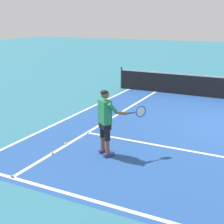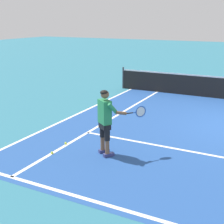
{
  "view_description": "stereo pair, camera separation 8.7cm",
  "coord_description": "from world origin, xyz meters",
  "px_view_note": "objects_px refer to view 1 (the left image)",
  "views": [
    {
      "loc": [
        0.74,
        -10.65,
        3.4
      ],
      "look_at": [
        -2.85,
        -3.51,
        1.05
      ],
      "focal_mm": 51.2,
      "sensor_mm": 36.0,
      "label": 1
    },
    {
      "loc": [
        0.81,
        -10.61,
        3.4
      ],
      "look_at": [
        -2.85,
        -3.51,
        1.05
      ],
      "focal_mm": 51.2,
      "sensor_mm": 36.0,
      "label": 2
    }
  ],
  "objects_px": {
    "tennis_player": "(106,118)",
    "tennis_ball_near_feet": "(52,153)",
    "tennis_ball_mid_court": "(105,135)",
    "tennis_ball_by_baseline": "(65,143)"
  },
  "relations": [
    {
      "from": "tennis_ball_by_baseline",
      "to": "tennis_player",
      "type": "bearing_deg",
      "value": -4.23
    },
    {
      "from": "tennis_player",
      "to": "tennis_ball_mid_court",
      "type": "bearing_deg",
      "value": 118.85
    },
    {
      "from": "tennis_player",
      "to": "tennis_ball_near_feet",
      "type": "height_order",
      "value": "tennis_player"
    },
    {
      "from": "tennis_player",
      "to": "tennis_ball_near_feet",
      "type": "bearing_deg",
      "value": -154.26
    },
    {
      "from": "tennis_ball_mid_court",
      "to": "tennis_ball_by_baseline",
      "type": "bearing_deg",
      "value": -123.6
    },
    {
      "from": "tennis_player",
      "to": "tennis_ball_mid_court",
      "type": "xyz_separation_m",
      "value": [
        -0.64,
        1.16,
        -0.96
      ]
    },
    {
      "from": "tennis_ball_by_baseline",
      "to": "tennis_ball_mid_court",
      "type": "relative_size",
      "value": 1.0
    },
    {
      "from": "tennis_player",
      "to": "tennis_ball_near_feet",
      "type": "distance_m",
      "value": 1.7
    },
    {
      "from": "tennis_ball_near_feet",
      "to": "tennis_ball_by_baseline",
      "type": "bearing_deg",
      "value": 95.79
    },
    {
      "from": "tennis_ball_mid_court",
      "to": "tennis_ball_near_feet",
      "type": "bearing_deg",
      "value": -109.63
    }
  ]
}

